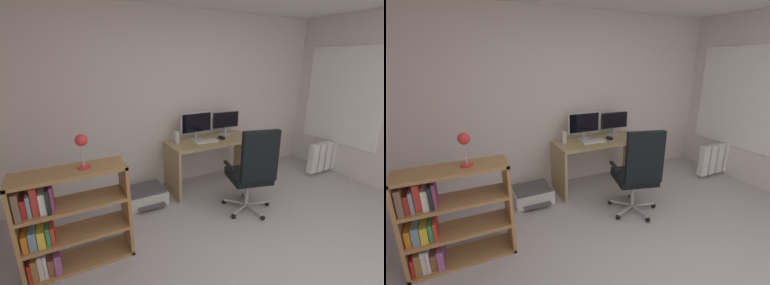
% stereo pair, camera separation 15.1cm
% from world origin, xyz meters
% --- Properties ---
extents(wall_back, '(5.00, 0.10, 2.54)m').
position_xyz_m(wall_back, '(0.00, 2.63, 1.27)').
color(wall_back, silver).
rests_on(wall_back, ground).
extents(window_pane, '(0.01, 1.21, 1.46)m').
position_xyz_m(window_pane, '(2.50, 1.70, 1.29)').
color(window_pane, white).
extents(window_frame, '(0.02, 1.29, 1.54)m').
position_xyz_m(window_frame, '(2.49, 1.70, 1.29)').
color(window_frame, white).
extents(desk, '(1.33, 0.57, 0.74)m').
position_xyz_m(desk, '(0.32, 2.19, 0.53)').
color(desk, tan).
rests_on(desk, ground).
extents(monitor_main, '(0.50, 0.18, 0.40)m').
position_xyz_m(monitor_main, '(0.13, 2.32, 0.97)').
color(monitor_main, '#B2B5B7').
rests_on(monitor_main, desk).
extents(monitor_secondary, '(0.43, 0.18, 0.36)m').
position_xyz_m(monitor_secondary, '(0.65, 2.32, 0.96)').
color(monitor_secondary, '#B2B5B7').
rests_on(monitor_secondary, desk).
extents(keyboard, '(0.35, 0.15, 0.02)m').
position_xyz_m(keyboard, '(0.20, 2.14, 0.75)').
color(keyboard, silver).
rests_on(keyboard, desk).
extents(computer_mouse, '(0.07, 0.10, 0.03)m').
position_xyz_m(computer_mouse, '(0.48, 2.16, 0.76)').
color(computer_mouse, black).
rests_on(computer_mouse, desk).
extents(desktop_speaker, '(0.07, 0.07, 0.17)m').
position_xyz_m(desktop_speaker, '(-0.20, 2.28, 0.82)').
color(desktop_speaker, silver).
rests_on(desktop_speaker, desk).
extents(office_chair, '(0.63, 0.63, 1.13)m').
position_xyz_m(office_chair, '(0.35, 1.30, 0.60)').
color(office_chair, '#B7BABC').
rests_on(office_chair, ground).
extents(bookshelf, '(0.95, 0.34, 0.95)m').
position_xyz_m(bookshelf, '(-1.75, 1.41, 0.46)').
color(bookshelf, '#A57645').
rests_on(bookshelf, ground).
extents(desk_lamp, '(0.11, 0.11, 0.31)m').
position_xyz_m(desk_lamp, '(-1.50, 1.41, 1.17)').
color(desk_lamp, red).
rests_on(desk_lamp, bookshelf).
extents(printer, '(0.52, 0.52, 0.20)m').
position_xyz_m(printer, '(-0.72, 2.19, 0.10)').
color(printer, silver).
rests_on(printer, ground).
extents(radiator, '(0.96, 0.10, 0.48)m').
position_xyz_m(radiator, '(2.40, 1.70, 0.30)').
color(radiator, white).
rests_on(radiator, ground).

